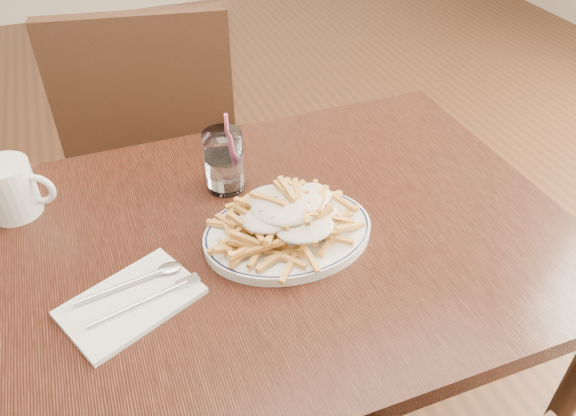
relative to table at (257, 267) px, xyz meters
name	(u,v)px	position (x,y,z in m)	size (l,w,h in m)	color
table	(257,267)	(0.00, 0.00, 0.00)	(1.20, 0.80, 0.75)	black
chair_far	(156,143)	(-0.08, 0.70, -0.11)	(0.53, 0.53, 0.99)	black
fries_plate	(288,233)	(0.06, -0.02, 0.09)	(0.32, 0.28, 0.02)	white
loaded_fries	(288,212)	(0.06, -0.02, 0.14)	(0.29, 0.24, 0.08)	#C88D3D
napkin	(131,302)	(-0.24, -0.08, 0.08)	(0.21, 0.14, 0.01)	white
cutlery	(129,296)	(-0.24, -0.08, 0.09)	(0.22, 0.11, 0.01)	silver
water_glass	(224,164)	(-0.01, 0.17, 0.13)	(0.08, 0.08, 0.17)	white
coffee_mug	(11,189)	(-0.41, 0.24, 0.13)	(0.14, 0.10, 0.11)	white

